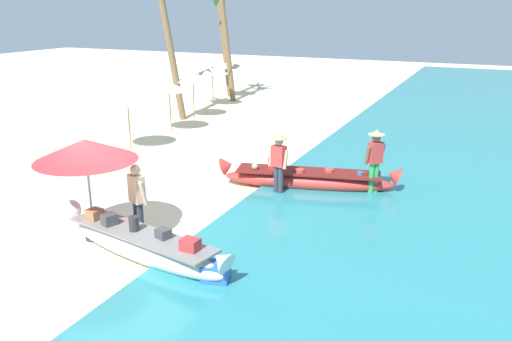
# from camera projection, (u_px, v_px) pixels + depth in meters

# --- Properties ---
(ground_plane) EXTENTS (80.00, 80.00, 0.00)m
(ground_plane) POSITION_uv_depth(u_px,v_px,m) (125.00, 231.00, 11.55)
(ground_plane) COLOR beige
(boat_white_foreground) EXTENTS (4.44, 1.49, 0.86)m
(boat_white_foreground) POSITION_uv_depth(u_px,v_px,m) (142.00, 245.00, 10.17)
(boat_white_foreground) COLOR white
(boat_white_foreground) RESTS_ON ground
(boat_red_midground) EXTENTS (4.87, 1.85, 0.83)m
(boat_red_midground) POSITION_uv_depth(u_px,v_px,m) (307.00, 179.00, 14.12)
(boat_red_midground) COLOR red
(boat_red_midground) RESTS_ON ground
(person_vendor_hatted) EXTENTS (0.58, 0.44, 1.68)m
(person_vendor_hatted) POSITION_uv_depth(u_px,v_px,m) (279.00, 160.00, 13.43)
(person_vendor_hatted) COLOR #333842
(person_vendor_hatted) RESTS_ON ground
(person_tourist_customer) EXTENTS (0.58, 0.40, 1.68)m
(person_tourist_customer) POSITION_uv_depth(u_px,v_px,m) (137.00, 198.00, 10.87)
(person_tourist_customer) COLOR #333842
(person_tourist_customer) RESTS_ON ground
(person_vendor_assistant) EXTENTS (0.50, 0.54, 1.78)m
(person_vendor_assistant) POSITION_uv_depth(u_px,v_px,m) (375.00, 158.00, 13.40)
(person_vendor_assistant) COLOR green
(person_vendor_assistant) RESTS_ON ground
(patio_umbrella_large) EXTENTS (2.10, 2.10, 2.20)m
(patio_umbrella_large) POSITION_uv_depth(u_px,v_px,m) (85.00, 150.00, 10.59)
(patio_umbrella_large) COLOR #B7B7BC
(patio_umbrella_large) RESTS_ON ground
(parasol_row_0) EXTENTS (1.60, 1.60, 1.91)m
(parasol_row_0) POSITION_uv_depth(u_px,v_px,m) (127.00, 99.00, 17.73)
(parasol_row_0) COLOR #8E6B47
(parasol_row_0) RESTS_ON ground
(parasol_row_1) EXTENTS (1.60, 1.60, 1.91)m
(parasol_row_1) POSITION_uv_depth(u_px,v_px,m) (169.00, 87.00, 20.33)
(parasol_row_1) COLOR #8E6B47
(parasol_row_1) RESTS_ON ground
(parasol_row_2) EXTENTS (1.60, 1.60, 1.91)m
(parasol_row_2) POSITION_uv_depth(u_px,v_px,m) (193.00, 78.00, 22.88)
(parasol_row_2) COLOR #8E6B47
(parasol_row_2) RESTS_ON ground
(parasol_row_3) EXTENTS (1.60, 1.60, 1.91)m
(parasol_row_3) POSITION_uv_depth(u_px,v_px,m) (213.00, 70.00, 25.49)
(parasol_row_3) COLOR #8E6B47
(parasol_row_3) RESTS_ON ground
(parasol_row_4) EXTENTS (1.60, 1.60, 1.91)m
(parasol_row_4) POSITION_uv_depth(u_px,v_px,m) (230.00, 64.00, 28.09)
(parasol_row_4) COLOR #8E6B47
(parasol_row_4) RESTS_ON ground
(palm_tree_tall_inland) EXTENTS (2.76, 2.61, 5.94)m
(palm_tree_tall_inland) POSITION_uv_depth(u_px,v_px,m) (219.00, 5.00, 27.60)
(palm_tree_tall_inland) COLOR brown
(palm_tree_tall_inland) RESTS_ON ground
(palm_tree_leaning_seaward) EXTENTS (2.45, 2.68, 6.43)m
(palm_tree_leaning_seaward) POSITION_uv_depth(u_px,v_px,m) (220.00, 0.00, 26.10)
(palm_tree_leaning_seaward) COLOR brown
(palm_tree_leaning_seaward) RESTS_ON ground
(cooler_box) EXTENTS (0.57, 0.50, 0.40)m
(cooler_box) POSITION_uv_depth(u_px,v_px,m) (216.00, 275.00, 9.28)
(cooler_box) COLOR blue
(cooler_box) RESTS_ON ground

